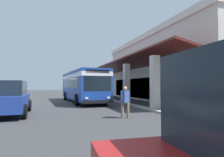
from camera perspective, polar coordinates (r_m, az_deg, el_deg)
The scene contains 7 objects.
ground at distance 25.05m, azimuth 5.12°, elevation -5.99°, with size 120.00×120.00×0.00m, color #38383A.
curb_strip at distance 21.77m, azimuth 0.32°, elevation -6.42°, with size 26.57×0.50×0.12m, color #9E998E.
plaza_building at distance 26.34m, azimuth 20.74°, elevation 2.59°, with size 22.44×15.88×7.58m.
transit_bus at distance 20.70m, azimuth -8.73°, elevation -1.65°, with size 11.36×3.37×3.34m.
parked_suv_blue at distance 12.74m, azimuth -27.90°, elevation -4.91°, with size 4.86×2.32×1.97m.
pedestrian at distance 10.32m, azimuth 3.84°, elevation -6.36°, with size 0.47×0.60×1.66m.
potted_palm at distance 28.25m, azimuth -1.71°, elevation -3.93°, with size 1.74×1.99×2.81m.
Camera 1 is at (23.13, -1.47, 1.69)m, focal length 31.40 mm.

